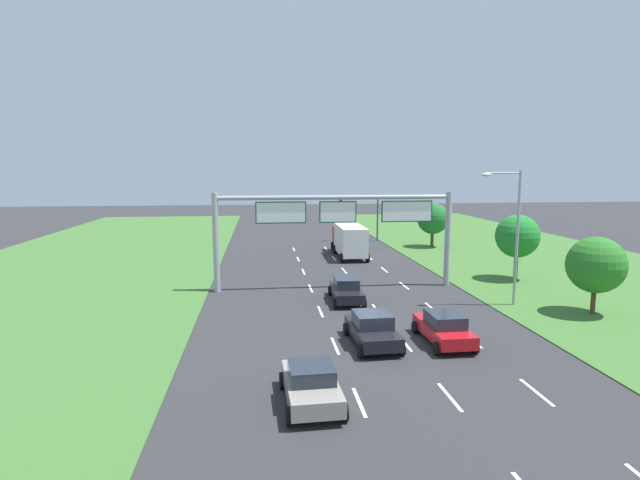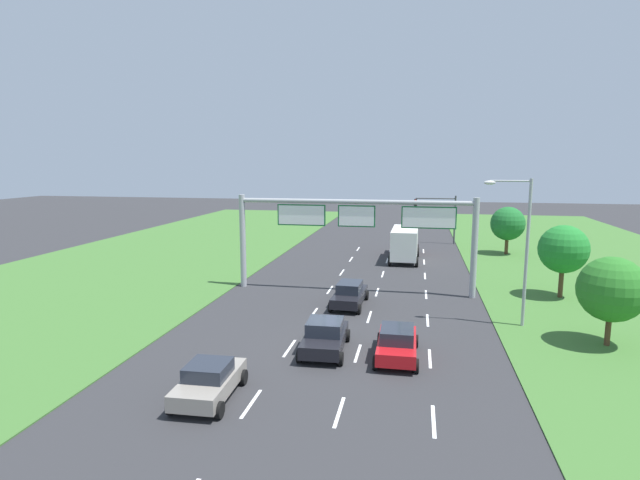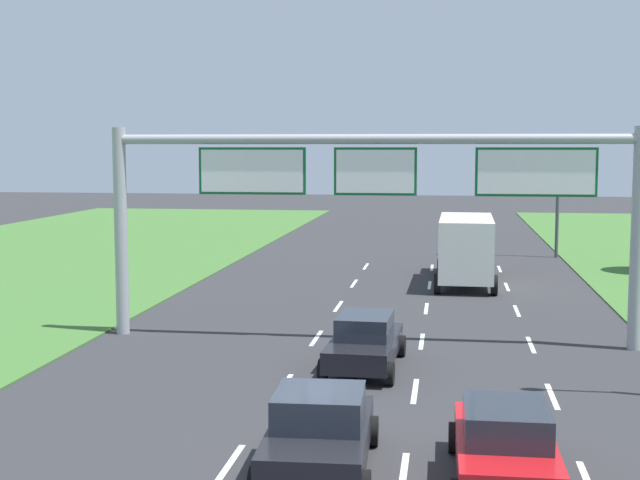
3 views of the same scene
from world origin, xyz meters
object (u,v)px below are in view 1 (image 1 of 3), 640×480
street_lamp (512,226)px  roadside_tree_mid (517,236)px  car_far_ahead (346,289)px  traffic_light_mast (362,209)px  car_lead_silver (372,329)px  box_truck (349,239)px  sign_gantry (338,220)px  car_mid_lane (444,328)px  roadside_tree_far (433,219)px  car_near_red (311,384)px  roadside_tree_near (596,265)px

street_lamp → roadside_tree_mid: street_lamp is taller
car_far_ahead → traffic_light_mast: 28.18m
car_lead_silver → box_truck: 25.30m
box_truck → sign_gantry: (-3.19, -13.23, 3.26)m
car_lead_silver → sign_gantry: (0.11, 11.84, 4.18)m
car_mid_lane → roadside_tree_far: (9.89, 29.79, 2.42)m
box_truck → traffic_light_mast: traffic_light_mast is taller
traffic_light_mast → street_lamp: 29.77m
traffic_light_mast → roadside_tree_far: bearing=-41.1°
car_near_red → roadside_tree_mid: (17.95, 18.77, 2.70)m
car_far_ahead → traffic_light_mast: (6.60, 27.23, 3.08)m
traffic_light_mast → roadside_tree_near: traffic_light_mast is taller
car_far_ahead → roadside_tree_mid: 15.18m
roadside_tree_near → box_truck: bearing=116.6°
car_near_red → car_lead_silver: car_lead_silver is taller
box_truck → sign_gantry: 13.99m
car_mid_lane → roadside_tree_mid: roadside_tree_mid is taller
car_near_red → sign_gantry: sign_gantry is taller
car_lead_silver → roadside_tree_mid: bearing=39.9°
roadside_tree_near → roadside_tree_far: bearing=91.5°
traffic_light_mast → roadside_tree_mid: traffic_light_mast is taller
car_far_ahead → car_mid_lane: bearing=-65.4°
sign_gantry → street_lamp: bearing=-30.6°
car_near_red → car_lead_silver: 6.89m
box_truck → roadside_tree_mid: roadside_tree_mid is taller
car_near_red → roadside_tree_far: 39.43m
traffic_light_mast → roadside_tree_near: size_ratio=1.20×
car_near_red → street_lamp: (13.74, 11.78, 4.32)m
car_lead_silver → sign_gantry: sign_gantry is taller
street_lamp → roadside_tree_mid: bearing=58.9°
car_mid_lane → car_lead_silver: bearing=176.4°
street_lamp → car_mid_lane: bearing=-136.9°
car_lead_silver → roadside_tree_near: (14.14, 3.44, 2.22)m
traffic_light_mast → box_truck: bearing=-108.2°
car_mid_lane → roadside_tree_near: 11.39m
box_truck → sign_gantry: size_ratio=0.49×
car_mid_lane → roadside_tree_far: size_ratio=0.88×
car_near_red → car_lead_silver: bearing=56.3°
car_lead_silver → street_lamp: (10.11, 5.92, 4.28)m
car_near_red → box_truck: size_ratio=0.48×
car_lead_silver → box_truck: bearing=80.4°
car_lead_silver → roadside_tree_mid: roadside_tree_mid is taller
car_near_red → roadside_tree_near: roadside_tree_near is taller
car_lead_silver → roadside_tree_near: bearing=11.6°
car_lead_silver → traffic_light_mast: 36.23m
car_far_ahead → street_lamp: (9.99, -2.33, 4.30)m
roadside_tree_mid → roadside_tree_far: bearing=93.0°
sign_gantry → roadside_tree_mid: 14.34m
car_mid_lane → car_far_ahead: 9.11m
car_lead_silver → roadside_tree_far: 32.60m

